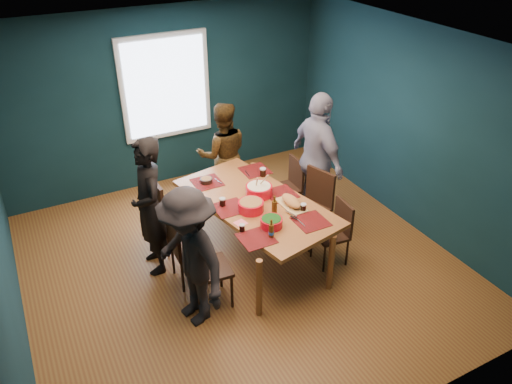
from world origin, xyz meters
The scene contains 26 objects.
room centered at (0.00, 0.27, 1.37)m, with size 5.01×5.01×2.71m.
dining_table centered at (0.27, 0.10, 0.73)m, with size 1.46×2.28×0.80m.
chair_left_far centered at (-0.65, 0.77, 0.59)m, with size 0.47×0.47×1.01m.
chair_left_mid centered at (-0.70, 0.04, 0.56)m, with size 0.45×0.45×0.95m.
chair_left_near centered at (-0.67, -0.42, 0.56)m, with size 0.47×0.47×0.96m.
chair_right_far centered at (1.16, 0.76, 0.49)m, with size 0.39×0.39×0.84m.
chair_right_mid centered at (1.12, 0.09, 0.57)m, with size 0.55×0.55×0.98m.
chair_right_near centered at (1.09, -0.45, 0.48)m, with size 0.40×0.40×0.83m.
person_far_left centered at (-0.93, 0.46, 0.86)m, with size 0.63×0.41×1.73m, color black.
person_back centered at (0.45, 1.47, 0.78)m, with size 0.76×0.59×1.55m, color black.
person_right centered at (1.40, 0.49, 0.92)m, with size 1.08×0.45×1.85m, color white.
person_near_left centered at (-0.84, -0.57, 0.80)m, with size 1.04×0.60×1.61m, color black.
bowl_salad centered at (0.12, -0.06, 0.87)m, with size 0.30×0.30×0.13m.
bowl_dumpling centered at (0.36, 0.21, 0.87)m, with size 0.33×0.33×0.30m.
bowl_herbs centered at (0.17, -0.45, 0.86)m, with size 0.25×0.25×0.11m.
cutting_board centered at (0.59, -0.19, 0.86)m, with size 0.26×0.53×0.12m.
small_bowl centered at (-0.09, 0.79, 0.84)m, with size 0.16×0.16×0.07m.
beer_bottle_a centered at (0.08, -0.63, 0.88)m, with size 0.06×0.06×0.22m.
beer_bottle_b centered at (0.32, -0.26, 0.90)m, with size 0.06×0.06×0.25m.
cola_glass_a centered at (-0.16, -0.39, 0.85)m, with size 0.06×0.06×0.09m.
cola_glass_b centered at (0.66, -0.35, 0.85)m, with size 0.07×0.07×0.10m.
cola_glass_c centered at (0.64, 0.61, 0.86)m, with size 0.08×0.08×0.11m.
cola_glass_d centered at (-0.13, 0.19, 0.86)m, with size 0.08×0.08×0.10m.
napkin_a centered at (0.62, 0.21, 0.80)m, with size 0.13×0.13×0.00m, color #FA6973.
napkin_b centered at (-0.10, -0.24, 0.80)m, with size 0.13×0.13×0.00m, color #FA6973.
napkin_c centered at (0.60, -0.55, 0.80)m, with size 0.13×0.13×0.00m, color #FA6973.
Camera 1 is at (-2.09, -4.43, 3.98)m, focal length 35.00 mm.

